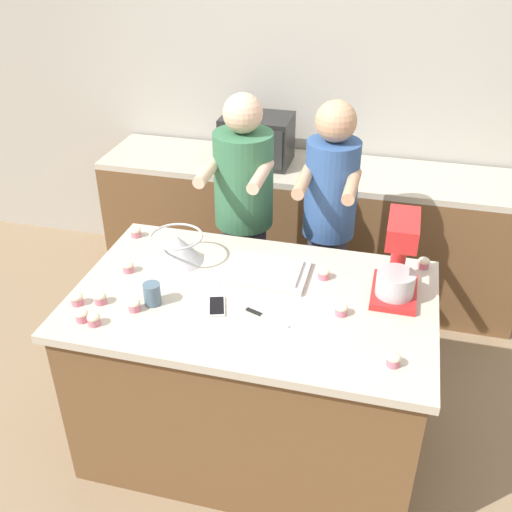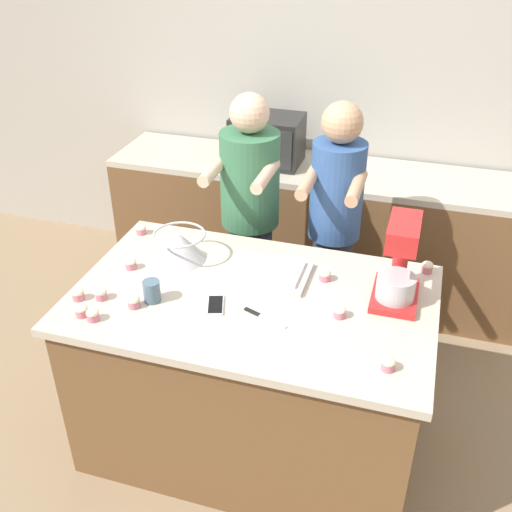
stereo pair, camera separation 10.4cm
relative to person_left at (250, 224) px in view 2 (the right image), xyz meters
The scene contains 24 objects.
ground_plane 1.16m from the person_left, 71.61° to the right, with size 16.00×16.00×0.00m, color #937A5B.
back_wall 1.21m from the person_left, 76.75° to the left, with size 10.00×0.06×2.70m.
island_counter 0.89m from the person_left, 71.61° to the right, with size 1.63×1.01×0.91m.
back_counter 0.85m from the person_left, 70.74° to the left, with size 2.80×0.60×0.93m.
person_left is the anchor object (origin of this frame).
person_right 0.48m from the person_left, ahead, with size 0.31×0.48×1.60m.
stand_mixer 1.08m from the person_left, 34.47° to the right, with size 0.20×0.30×0.40m.
mixing_bowl 0.61m from the person_left, 108.01° to the right, with size 0.26×0.26×0.14m.
baking_tray 0.64m from the person_left, 65.07° to the right, with size 0.39×0.28×0.04m.
microwave_oven 0.77m from the person_left, 98.39° to the left, with size 0.45×0.33×0.32m.
cell_phone 0.90m from the person_left, 82.31° to the right, with size 0.11×0.16×0.01m.
drinking_glass 0.95m from the person_left, 100.03° to the right, with size 0.08×0.08×0.10m.
knife 0.97m from the person_left, 69.36° to the right, with size 0.21×0.09×0.01m.
cupcake_0 1.04m from the person_left, 50.76° to the right, with size 0.06×0.06×0.06m.
cupcake_1 0.77m from the person_left, 45.05° to the right, with size 0.06×0.06×0.06m.
cupcake_2 0.81m from the person_left, 118.01° to the right, with size 0.06×0.06×0.06m.
cupcake_3 1.02m from the person_left, 102.53° to the right, with size 0.06×0.06×0.06m.
cupcake_4 1.06m from the person_left, 111.62° to the right, with size 0.06×0.06×0.06m.
cupcake_5 0.63m from the person_left, 141.55° to the right, with size 0.06×0.06×0.06m.
cupcake_6 1.05m from the person_left, 18.17° to the right, with size 0.06×0.06×0.06m.
cupcake_7 1.13m from the person_left, 115.55° to the right, with size 0.06×0.06×0.06m.
cupcake_8 1.19m from the person_left, 106.93° to the right, with size 0.06×0.06×0.06m.
cupcake_9 1.19m from the person_left, 109.97° to the right, with size 0.06×0.06×0.06m.
cupcake_10 1.40m from the person_left, 50.38° to the right, with size 0.06×0.06×0.06m.
Camera 2 is at (0.66, -2.12, 2.47)m, focal length 42.00 mm.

